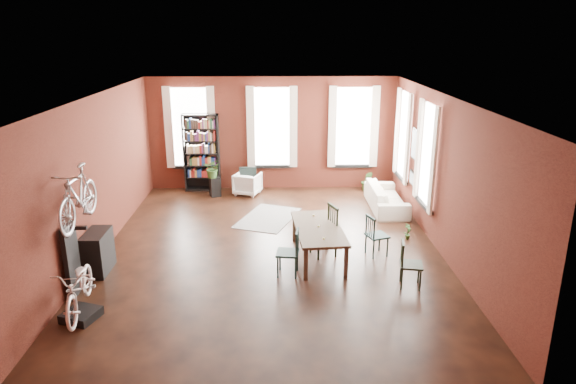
{
  "coord_description": "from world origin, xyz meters",
  "views": [
    {
      "loc": [
        0.14,
        -9.9,
        4.43
      ],
      "look_at": [
        0.37,
        0.6,
        1.1
      ],
      "focal_mm": 32.0,
      "sensor_mm": 36.0,
      "label": 1
    }
  ],
  "objects_px": {
    "dining_chair_a": "(288,253)",
    "dining_chair_d": "(377,235)",
    "white_armchair": "(248,183)",
    "dining_chair_b": "(323,231)",
    "dining_chair_c": "(411,265)",
    "dining_table": "(318,243)",
    "console_table": "(98,252)",
    "bookshelf": "(202,153)",
    "plant_stand": "(215,187)",
    "bike_trainer": "(81,315)",
    "cream_sofa": "(387,193)",
    "bicycle_floor": "(77,265)"
  },
  "relations": [
    {
      "from": "dining_chair_a",
      "to": "dining_chair_d",
      "type": "bearing_deg",
      "value": 122.41
    },
    {
      "from": "bookshelf",
      "to": "bicycle_floor",
      "type": "height_order",
      "value": "bookshelf"
    },
    {
      "from": "dining_chair_a",
      "to": "bookshelf",
      "type": "distance_m",
      "value": 5.92
    },
    {
      "from": "dining_chair_d",
      "to": "plant_stand",
      "type": "relative_size",
      "value": 1.59
    },
    {
      "from": "dining_chair_b",
      "to": "bike_trainer",
      "type": "xyz_separation_m",
      "value": [
        -4.09,
        -2.38,
        -0.45
      ]
    },
    {
      "from": "white_armchair",
      "to": "bicycle_floor",
      "type": "xyz_separation_m",
      "value": [
        -2.29,
        -6.47,
        0.6
      ]
    },
    {
      "from": "dining_chair_c",
      "to": "plant_stand",
      "type": "relative_size",
      "value": 1.59
    },
    {
      "from": "dining_table",
      "to": "bookshelf",
      "type": "relative_size",
      "value": 0.9
    },
    {
      "from": "bookshelf",
      "to": "cream_sofa",
      "type": "height_order",
      "value": "bookshelf"
    },
    {
      "from": "dining_chair_d",
      "to": "bookshelf",
      "type": "relative_size",
      "value": 0.39
    },
    {
      "from": "dining_chair_c",
      "to": "bookshelf",
      "type": "relative_size",
      "value": 0.39
    },
    {
      "from": "dining_chair_d",
      "to": "bookshelf",
      "type": "xyz_separation_m",
      "value": [
        -4.16,
        4.56,
        0.67
      ]
    },
    {
      "from": "white_armchair",
      "to": "plant_stand",
      "type": "xyz_separation_m",
      "value": [
        -0.9,
        -0.15,
        -0.07
      ]
    },
    {
      "from": "dining_chair_a",
      "to": "dining_chair_d",
      "type": "relative_size",
      "value": 1.04
    },
    {
      "from": "white_armchair",
      "to": "dining_chair_d",
      "type": "bearing_deg",
      "value": 144.09
    },
    {
      "from": "dining_chair_c",
      "to": "dining_chair_d",
      "type": "relative_size",
      "value": 0.99
    },
    {
      "from": "bookshelf",
      "to": "console_table",
      "type": "distance_m",
      "value": 5.4
    },
    {
      "from": "dining_chair_a",
      "to": "console_table",
      "type": "xyz_separation_m",
      "value": [
        -3.6,
        0.21,
        -0.05
      ]
    },
    {
      "from": "bookshelf",
      "to": "bicycle_floor",
      "type": "relative_size",
      "value": 1.38
    },
    {
      "from": "dining_chair_c",
      "to": "plant_stand",
      "type": "bearing_deg",
      "value": 47.75
    },
    {
      "from": "bicycle_floor",
      "to": "console_table",
      "type": "bearing_deg",
      "value": 92.01
    },
    {
      "from": "dining_chair_b",
      "to": "dining_chair_c",
      "type": "xyz_separation_m",
      "value": [
        1.45,
        -1.4,
        -0.09
      ]
    },
    {
      "from": "dining_chair_a",
      "to": "bike_trainer",
      "type": "xyz_separation_m",
      "value": [
        -3.34,
        -1.5,
        -0.37
      ]
    },
    {
      "from": "dining_chair_a",
      "to": "plant_stand",
      "type": "relative_size",
      "value": 1.66
    },
    {
      "from": "dining_chair_c",
      "to": "white_armchair",
      "type": "height_order",
      "value": "dining_chair_c"
    },
    {
      "from": "plant_stand",
      "to": "cream_sofa",
      "type": "bearing_deg",
      "value": -13.91
    },
    {
      "from": "dining_chair_c",
      "to": "bicycle_floor",
      "type": "relative_size",
      "value": 0.53
    },
    {
      "from": "cream_sofa",
      "to": "dining_table",
      "type": "bearing_deg",
      "value": 146.29
    },
    {
      "from": "dining_chair_b",
      "to": "bike_trainer",
      "type": "distance_m",
      "value": 4.75
    },
    {
      "from": "dining_chair_a",
      "to": "cream_sofa",
      "type": "distance_m",
      "value": 4.54
    },
    {
      "from": "cream_sofa",
      "to": "bike_trainer",
      "type": "height_order",
      "value": "cream_sofa"
    },
    {
      "from": "cream_sofa",
      "to": "dining_chair_a",
      "type": "bearing_deg",
      "value": 144.67
    },
    {
      "from": "dining_table",
      "to": "cream_sofa",
      "type": "relative_size",
      "value": 0.95
    },
    {
      "from": "dining_chair_a",
      "to": "dining_chair_b",
      "type": "distance_m",
      "value": 1.16
    },
    {
      "from": "dining_chair_a",
      "to": "dining_chair_d",
      "type": "xyz_separation_m",
      "value": [
        1.84,
        0.85,
        -0.02
      ]
    },
    {
      "from": "dining_chair_a",
      "to": "dining_chair_b",
      "type": "bearing_deg",
      "value": 147.46
    },
    {
      "from": "dining_chair_d",
      "to": "cream_sofa",
      "type": "relative_size",
      "value": 0.41
    },
    {
      "from": "dining_chair_b",
      "to": "white_armchair",
      "type": "distance_m",
      "value": 4.47
    },
    {
      "from": "dining_chair_b",
      "to": "console_table",
      "type": "xyz_separation_m",
      "value": [
        -4.35,
        -0.67,
        -0.12
      ]
    },
    {
      "from": "dining_chair_b",
      "to": "dining_chair_d",
      "type": "distance_m",
      "value": 1.1
    },
    {
      "from": "dining_chair_b",
      "to": "dining_chair_d",
      "type": "xyz_separation_m",
      "value": [
        1.09,
        -0.03,
        -0.09
      ]
    },
    {
      "from": "dining_table",
      "to": "dining_chair_b",
      "type": "xyz_separation_m",
      "value": [
        0.12,
        0.17,
        0.18
      ]
    },
    {
      "from": "dining_chair_d",
      "to": "cream_sofa",
      "type": "bearing_deg",
      "value": -34.71
    },
    {
      "from": "dining_chair_a",
      "to": "dining_chair_b",
      "type": "height_order",
      "value": "dining_chair_b"
    },
    {
      "from": "dining_chair_a",
      "to": "white_armchair",
      "type": "xyz_separation_m",
      "value": [
        -1.02,
        4.98,
        -0.11
      ]
    },
    {
      "from": "dining_table",
      "to": "bicycle_floor",
      "type": "relative_size",
      "value": 1.24
    },
    {
      "from": "white_armchair",
      "to": "bicycle_floor",
      "type": "distance_m",
      "value": 6.89
    },
    {
      "from": "dining_table",
      "to": "console_table",
      "type": "bearing_deg",
      "value": -177.84
    },
    {
      "from": "bike_trainer",
      "to": "dining_chair_c",
      "type": "bearing_deg",
      "value": 10.05
    },
    {
      "from": "bike_trainer",
      "to": "bicycle_floor",
      "type": "relative_size",
      "value": 0.31
    }
  ]
}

